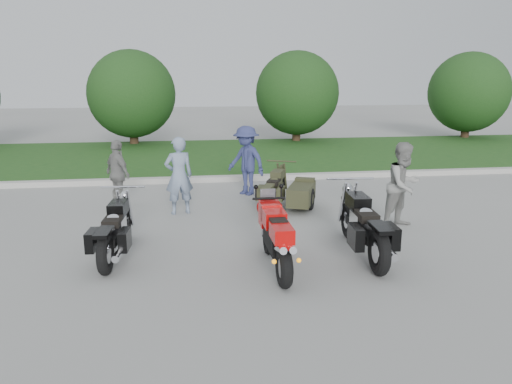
{
  "coord_description": "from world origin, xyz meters",
  "views": [
    {
      "loc": [
        -0.9,
        -8.0,
        2.99
      ],
      "look_at": [
        0.43,
        1.17,
        0.8
      ],
      "focal_mm": 35.0,
      "sensor_mm": 36.0,
      "label": 1
    }
  ],
  "objects": [
    {
      "name": "person_back",
      "position": [
        -2.42,
        3.48,
        0.78
      ],
      "size": [
        0.85,
        0.96,
        1.56
      ],
      "primitive_type": "imported",
      "rotation": [
        0.0,
        0.0,
        2.2
      ],
      "color": "gray",
      "rests_on": "ground"
    },
    {
      "name": "person_stripe",
      "position": [
        -1.04,
        2.73,
        0.85
      ],
      "size": [
        0.7,
        0.54,
        1.7
      ],
      "primitive_type": "imported",
      "rotation": [
        0.0,
        0.0,
        3.38
      ],
      "color": "#7E90AB",
      "rests_on": "ground"
    },
    {
      "name": "cruiser_right",
      "position": [
        2.02,
        -0.42,
        0.49
      ],
      "size": [
        0.45,
        2.51,
        0.97
      ],
      "rotation": [
        0.0,
        0.0,
        -0.06
      ],
      "color": "black",
      "rests_on": "ground"
    },
    {
      "name": "ground",
      "position": [
        0.0,
        0.0,
        0.0
      ],
      "size": [
        80.0,
        80.0,
        0.0
      ],
      "primitive_type": "plane",
      "color": "#9F9F9A",
      "rests_on": "ground"
    },
    {
      "name": "tree_mid_left",
      "position": [
        -3.0,
        13.5,
        2.19
      ],
      "size": [
        3.6,
        3.6,
        4.0
      ],
      "color": "#3F2B1C",
      "rests_on": "ground"
    },
    {
      "name": "person_denim",
      "position": [
        0.63,
        4.31,
        0.87
      ],
      "size": [
        1.23,
        1.27,
        1.74
      ],
      "primitive_type": "imported",
      "rotation": [
        0.0,
        0.0,
        -0.84
      ],
      "color": "navy",
      "rests_on": "ground"
    },
    {
      "name": "cruiser_sidecar",
      "position": [
        1.44,
        2.79,
        0.38
      ],
      "size": [
        1.47,
        1.97,
        0.8
      ],
      "rotation": [
        0.0,
        0.0,
        -0.39
      ],
      "color": "black",
      "rests_on": "ground"
    },
    {
      "name": "curb",
      "position": [
        0.0,
        6.0,
        0.07
      ],
      "size": [
        60.0,
        0.3,
        0.15
      ],
      "primitive_type": "cube",
      "color": "#B7B4AC",
      "rests_on": "ground"
    },
    {
      "name": "grass_strip",
      "position": [
        0.0,
        10.15,
        0.07
      ],
      "size": [
        60.0,
        8.0,
        0.14
      ],
      "primitive_type": "cube",
      "color": "#396221",
      "rests_on": "ground"
    },
    {
      "name": "tree_far_right",
      "position": [
        12.0,
        13.5,
        2.19
      ],
      "size": [
        3.6,
        3.6,
        4.0
      ],
      "color": "#3F2B1C",
      "rests_on": "ground"
    },
    {
      "name": "sportbike_red",
      "position": [
        0.45,
        -0.8,
        0.56
      ],
      "size": [
        0.33,
        2.0,
        0.95
      ],
      "rotation": [
        0.0,
        0.0,
        -0.0
      ],
      "color": "black",
      "rests_on": "ground"
    },
    {
      "name": "person_grey",
      "position": [
        3.37,
        1.12,
        0.85
      ],
      "size": [
        1.03,
        0.95,
        1.71
      ],
      "primitive_type": "imported",
      "rotation": [
        0.0,
        0.0,
        0.46
      ],
      "color": "gray",
      "rests_on": "ground"
    },
    {
      "name": "cruiser_left",
      "position": [
        -2.08,
        0.11,
        0.44
      ],
      "size": [
        0.43,
        2.25,
        0.86
      ],
      "rotation": [
        0.0,
        0.0,
        -0.08
      ],
      "color": "black",
      "rests_on": "ground"
    },
    {
      "name": "tree_mid_right",
      "position": [
        4.0,
        13.5,
        2.19
      ],
      "size": [
        3.6,
        3.6,
        4.0
      ],
      "color": "#3F2B1C",
      "rests_on": "ground"
    }
  ]
}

